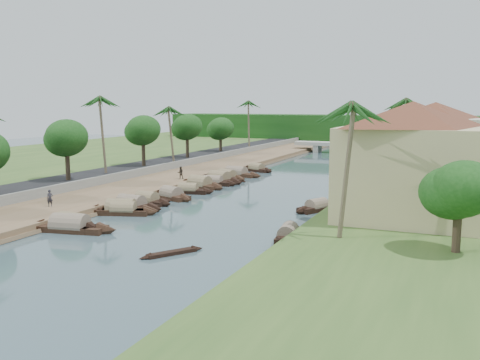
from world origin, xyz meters
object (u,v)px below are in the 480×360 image
at_px(person_near, 50,198).
at_px(sampan_0, 70,227).
at_px(bridge, 356,146).
at_px(sampan_1, 71,225).
at_px(building_near, 411,161).

bearing_deg(person_near, sampan_0, -61.38).
distance_m(bridge, person_near, 80.75).
xyz_separation_m(sampan_1, person_near, (-6.55, 4.49, 1.24)).
bearing_deg(sampan_0, person_near, 133.20).
relative_size(bridge, person_near, 16.40).
relative_size(bridge, sampan_0, 3.00).
xyz_separation_m(building_near, person_near, (-34.50, -5.25, -4.73)).
bearing_deg(bridge, person_near, -101.07).
distance_m(bridge, sampan_0, 84.83).
bearing_deg(sampan_0, building_near, 10.32).
height_order(sampan_1, person_near, person_near).
bearing_deg(sampan_1, person_near, 152.80).
bearing_deg(sampan_1, sampan_0, -50.66).
bearing_deg(person_near, sampan_1, -59.33).
xyz_separation_m(bridge, person_near, (-15.51, -79.25, -0.07)).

